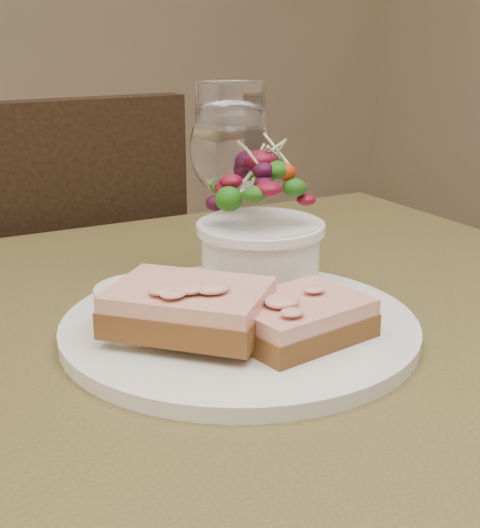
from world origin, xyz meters
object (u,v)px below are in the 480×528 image
cafe_table (261,452)px  ramekin (141,307)px  dinner_plate (240,327)px  sandwich_back (189,307)px  salad_bowl (261,224)px  wine_glass (230,155)px  chair_far (29,465)px  sandwich_front (299,319)px

cafe_table → ramekin: bearing=157.0°
cafe_table → dinner_plate: (-0.01, 0.02, 0.11)m
sandwich_back → salad_bowl: 0.13m
cafe_table → dinner_plate: dinner_plate is taller
sandwich_back → wine_glass: (0.10, 0.13, 0.09)m
dinner_plate → wine_glass: 0.18m
chair_far → dinner_plate: (0.07, -0.61, 0.46)m
dinner_plate → wine_glass: size_ratio=1.64×
salad_bowl → ramekin: bearing=-162.0°
chair_far → salad_bowl: 0.77m
salad_bowl → wine_glass: size_ratio=0.73×
cafe_table → salad_bowl: (0.04, 0.08, 0.17)m
chair_far → ramekin: (-0.01, -0.60, 0.49)m
chair_far → sandwich_back: 0.80m
dinner_plate → wine_glass: (0.05, 0.12, 0.12)m
cafe_table → sandwich_front: sandwich_front is taller
sandwich_front → salad_bowl: (0.03, 0.11, 0.04)m
sandwich_back → ramekin: sandwich_back is taller
dinner_plate → ramekin: bearing=168.1°
chair_far → salad_bowl: size_ratio=7.09×
sandwich_back → cafe_table: bearing=37.0°
cafe_table → sandwich_front: size_ratio=7.15×
dinner_plate → wine_glass: wine_glass is taller
dinner_plate → sandwich_front: size_ratio=2.57×
sandwich_front → ramekin: (-0.10, 0.07, 0.01)m
dinner_plate → sandwich_back: size_ratio=2.01×
sandwich_back → salad_bowl: bearing=80.1°
sandwich_back → ramekin: (-0.03, 0.03, -0.00)m
dinner_plate → salad_bowl: 0.10m
wine_glass → salad_bowl: bearing=-92.1°
sandwich_front → ramekin: 0.12m
chair_far → salad_bowl: chair_far is taller
sandwich_front → cafe_table: bearing=105.0°
chair_far → dinner_plate: bearing=94.5°
sandwich_front → wine_glass: size_ratio=0.64×
cafe_table → ramekin: size_ratio=12.15×
cafe_table → salad_bowl: size_ratio=6.30×
sandwich_front → wine_glass: wine_glass is taller
dinner_plate → sandwich_back: sandwich_back is taller
sandwich_front → ramekin: ramekin is taller
dinner_plate → sandwich_front: (0.02, -0.05, 0.02)m
dinner_plate → sandwich_front: sandwich_front is taller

